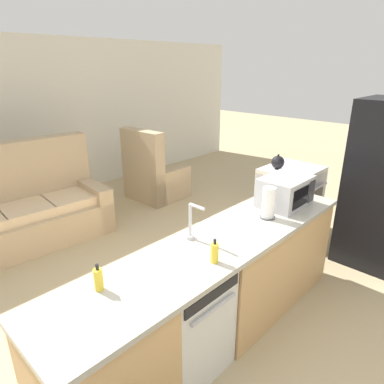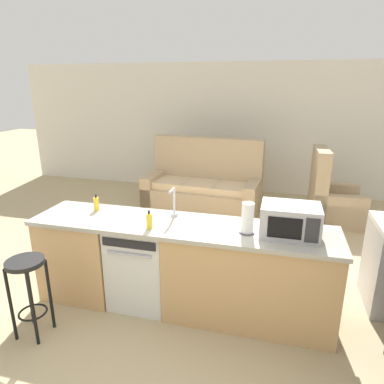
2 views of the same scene
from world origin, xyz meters
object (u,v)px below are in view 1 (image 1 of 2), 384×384
couch (23,212)px  armchair (153,179)px  microwave (285,191)px  soap_bottle (215,253)px  paper_towel_roll (269,203)px  dishwasher (181,318)px  stove_range (289,200)px  kettle (278,162)px  dish_soap_bottle (98,279)px  refrigerator (384,185)px

couch → armchair: 2.13m
microwave → soap_bottle: microwave is taller
soap_bottle → microwave: bearing=7.7°
soap_bottle → paper_towel_roll: bearing=8.1°
dishwasher → soap_bottle: 0.60m
stove_range → kettle: 0.57m
microwave → paper_towel_roll: bearing=-173.5°
dishwasher → dish_soap_bottle: size_ratio=4.77×
dishwasher → armchair: 3.53m
soap_bottle → dishwasher: bearing=133.4°
soap_bottle → refrigerator: bearing=-8.9°
dishwasher → couch: (-0.01, 2.87, -0.03)m
kettle → microwave: bearing=-146.7°
soap_bottle → dish_soap_bottle: same height
dish_soap_bottle → armchair: size_ratio=0.15×
dishwasher → kettle: 2.59m
paper_towel_roll → soap_bottle: size_ratio=1.60×
soap_bottle → armchair: (1.95, 2.99, -0.62)m
soap_bottle → couch: 3.10m
paper_towel_roll → couch: (-1.05, 2.92, -0.64)m
refrigerator → dish_soap_bottle: 3.23m
soap_bottle → kettle: bearing=20.4°
paper_towel_roll → soap_bottle: 0.89m
kettle → soap_bottle: bearing=-159.6°
refrigerator → kettle: bearing=97.7°
armchair → dish_soap_bottle: bearing=-134.8°
kettle → couch: (-2.45, 2.19, -0.59)m
dishwasher → armchair: bearing=53.2°
refrigerator → kettle: size_ratio=9.01×
dishwasher → refrigerator: 2.70m
dish_soap_bottle → couch: bearing=78.9°
kettle → dish_soap_bottle: bearing=-169.7°
kettle → couch: couch is taller
couch → kettle: bearing=-41.9°
paper_towel_roll → couch: size_ratio=0.14×
refrigerator → kettle: 1.24m
microwave → paper_towel_roll: size_ratio=1.77×
paper_towel_roll → kettle: paper_towel_roll is taller
stove_range → microwave: (-1.20, -0.55, 0.59)m
stove_range → kettle: size_ratio=4.39×
microwave → kettle: (1.04, 0.68, -0.05)m
microwave → soap_bottle: size_ratio=2.84×
refrigerator → stove_range: bearing=90.0°
microwave → couch: bearing=116.1°
dish_soap_bottle → soap_bottle: bearing=-23.2°
paper_towel_roll → kettle: size_ratio=1.38×
dishwasher → paper_towel_roll: bearing=-2.4°
paper_towel_roll → kettle: (1.40, 0.72, -0.05)m
microwave → armchair: bearing=75.8°
refrigerator → soap_bottle: bearing=171.1°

